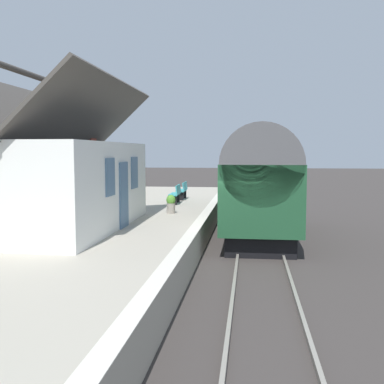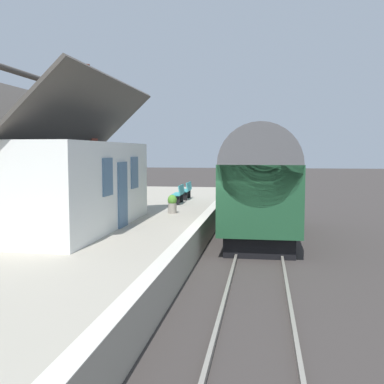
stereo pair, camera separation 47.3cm
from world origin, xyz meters
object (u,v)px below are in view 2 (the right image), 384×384
object	(u,v)px
train	(261,182)
bench_near_building	(179,194)
station_building	(60,180)
bench_mid_platform	(187,190)
planter_under_sign	(138,188)
tree_behind_building	(69,119)
planter_edge_near	(114,201)
planter_bench_left	(172,204)

from	to	relation	value
train	bench_near_building	size ratio (longest dim) A/B	6.15
train	station_building	xyz separation A→B (m)	(-4.60, 6.29, 0.28)
bench_mid_platform	station_building	bearing A→B (deg)	164.70
planter_under_sign	tree_behind_building	xyz separation A→B (m)	(0.17, 4.17, 4.01)
planter_edge_near	bench_near_building	bearing A→B (deg)	-50.60
bench_near_building	bench_mid_platform	distance (m)	2.00
bench_near_building	planter_under_sign	bearing A→B (deg)	35.51
tree_behind_building	planter_edge_near	bearing A→B (deg)	-143.81
planter_under_sign	planter_bench_left	world-z (taller)	planter_bench_left
train	planter_bench_left	world-z (taller)	train
train	bench_mid_platform	size ratio (longest dim) A/B	6.17
station_building	planter_bench_left	world-z (taller)	station_building
train	bench_near_building	bearing A→B (deg)	55.28
train	bench_mid_platform	xyz separation A→B (m)	(4.63, 3.76, -0.77)
station_building	bench_near_building	bearing A→B (deg)	-19.06
planter_bench_left	tree_behind_building	bearing A→B (deg)	43.98
planter_edge_near	tree_behind_building	distance (m)	9.33
train	planter_bench_left	xyz separation A→B (m)	(-0.69, 3.44, -0.86)
bench_near_building	planter_under_sign	world-z (taller)	bench_near_building
train	station_building	size ratio (longest dim) A/B	1.12
tree_behind_building	bench_mid_platform	bearing A→B (deg)	-110.26
station_building	planter_under_sign	size ratio (longest dim) A/B	11.59
planter_edge_near	tree_behind_building	bearing A→B (deg)	36.19
bench_mid_platform	bench_near_building	bearing A→B (deg)	179.23
station_building	train	bearing A→B (deg)	-53.83
planter_under_sign	planter_edge_near	distance (m)	6.67
bench_mid_platform	planter_under_sign	world-z (taller)	bench_mid_platform
planter_edge_near	station_building	bearing A→B (deg)	179.75
station_building	planter_edge_near	world-z (taller)	station_building
bench_near_building	station_building	bearing A→B (deg)	160.94
planter_under_sign	tree_behind_building	world-z (taller)	tree_behind_building
planter_edge_near	tree_behind_building	size ratio (longest dim) A/B	0.15
bench_mid_platform	planter_under_sign	bearing A→B (deg)	51.90
train	bench_mid_platform	bearing A→B (deg)	39.13
train	bench_near_building	xyz separation A→B (m)	(2.63, 3.79, -0.77)
train	planter_edge_near	world-z (taller)	train
train	planter_edge_near	xyz separation A→B (m)	(0.60, 6.27, -0.94)
planter_under_sign	planter_bench_left	xyz separation A→B (m)	(-7.90, -3.62, 0.05)
train	tree_behind_building	xyz separation A→B (m)	(7.38, 11.23, 3.10)
train	tree_behind_building	size ratio (longest dim) A/B	1.27
bench_mid_platform	train	bearing A→B (deg)	-140.87
station_building	bench_mid_platform	bearing A→B (deg)	-15.30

